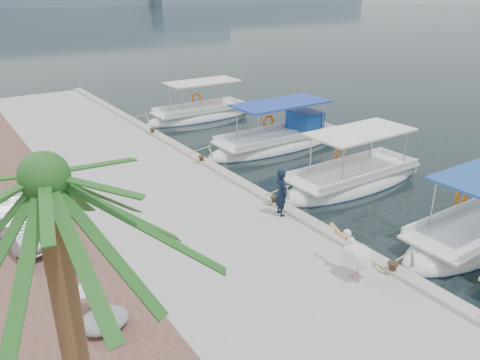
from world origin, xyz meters
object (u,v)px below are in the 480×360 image
object	(u,v)px
pelican	(355,255)
date_palm	(45,181)
fishing_caique_e	(201,116)
parked_car	(20,217)
fishing_caique_d	(278,143)
fisherman	(281,192)
fishing_caique_c	(353,182)

from	to	relation	value
pelican	date_palm	distance (m)	8.70
fishing_caique_e	parked_car	distance (m)	16.09
fishing_caique_d	fishing_caique_e	world-z (taller)	same
fisherman	parked_car	bearing A→B (deg)	79.38
fishing_caique_c	date_palm	size ratio (longest dim) A/B	1.20
pelican	parked_car	world-z (taller)	parked_car
fishing_caique_d	fisherman	size ratio (longest dim) A/B	5.05
fishing_caique_e	parked_car	size ratio (longest dim) A/B	1.92
fishing_caique_c	fishing_caique_d	world-z (taller)	same
fishing_caique_c	pelican	bearing A→B (deg)	-136.87
fishing_caique_c	fisherman	xyz separation A→B (m)	(-4.75, -1.23, 1.17)
pelican	date_palm	bearing A→B (deg)	-166.47
fishing_caique_d	fishing_caique_e	distance (m)	6.98
fishing_caique_e	date_palm	xyz separation A→B (m)	(-12.77, -19.34, 5.34)
pelican	parked_car	distance (m)	9.69
pelican	parked_car	xyz separation A→B (m)	(-6.66, 7.04, 0.02)
fisherman	date_palm	size ratio (longest dim) A/B	0.27
pelican	fisherman	world-z (taller)	fisherman
date_palm	parked_car	xyz separation A→B (m)	(0.66, 8.80, -4.35)
fishing_caique_e	fisherman	bearing A→B (deg)	-109.26
fisherman	date_palm	distance (m)	10.58
fishing_caique_c	fisherman	bearing A→B (deg)	-165.45
fishing_caique_c	parked_car	xyz separation A→B (m)	(-12.06, 1.98, 1.00)
fishing_caique_e	pelican	xyz separation A→B (m)	(-5.46, -17.59, 0.98)
pelican	fishing_caique_d	bearing A→B (deg)	60.68
fishing_caique_c	pelican	xyz separation A→B (m)	(-5.40, -5.06, 0.98)
fishing_caique_e	parked_car	world-z (taller)	fishing_caique_e
fishing_caique_e	fisherman	distance (m)	14.62
fishing_caique_d	date_palm	bearing A→B (deg)	-137.01
pelican	fisherman	xyz separation A→B (m)	(0.65, 3.83, 0.19)
fishing_caique_e	fisherman	world-z (taller)	fishing_caique_e
pelican	fishing_caique_c	bearing A→B (deg)	43.13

